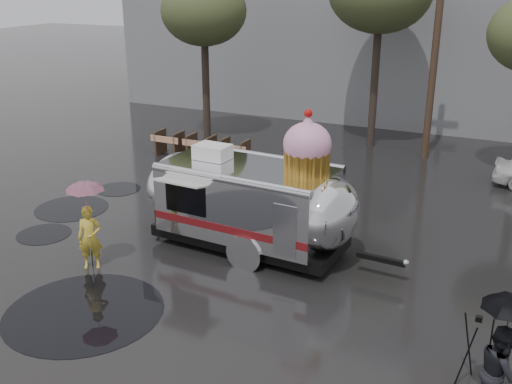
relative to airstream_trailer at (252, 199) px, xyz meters
The scene contains 11 objects.
ground 3.77m from the airstream_trailer, 86.67° to the right, with size 120.00×120.00×0.00m, color black.
puddles 4.79m from the airstream_trailer, 147.70° to the right, with size 7.41×9.32×0.01m.
utility_pole 11.32m from the airstream_trailer, 75.60° to the left, with size 1.60×0.28×9.00m.
tree_left 12.38m from the airstream_trailer, 125.52° to the left, with size 3.64×3.64×6.95m.
barricade_row 8.46m from the airstream_trailer, 129.50° to the left, with size 4.30×0.80×1.00m.
airstream_trailer is the anchor object (origin of this frame).
person_left 4.27m from the airstream_trailer, 139.17° to the right, with size 0.59×0.40×1.65m, color gold.
umbrella_pink 4.25m from the airstream_trailer, 139.17° to the right, with size 1.16×1.16×2.34m.
person_right 7.77m from the airstream_trailer, 32.65° to the right, with size 0.83×0.46×1.73m, color black.
umbrella_black 7.77m from the airstream_trailer, 32.65° to the right, with size 1.13×1.13×2.32m.
tripod 7.04m from the airstream_trailer, 29.95° to the right, with size 0.52×0.59×1.43m.
Camera 1 is at (6.18, -9.89, 7.08)m, focal length 42.00 mm.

